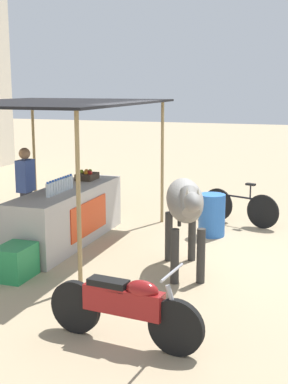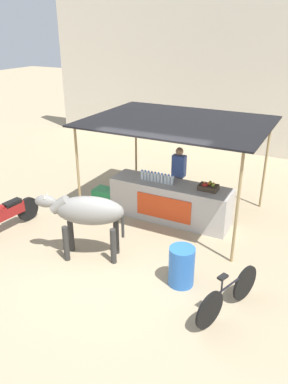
{
  "view_description": "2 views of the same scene",
  "coord_description": "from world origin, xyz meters",
  "px_view_note": "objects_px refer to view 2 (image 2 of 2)",
  "views": [
    {
      "loc": [
        -8.12,
        -1.99,
        2.72
      ],
      "look_at": [
        0.0,
        0.79,
        0.99
      ],
      "focal_mm": 50.0,
      "sensor_mm": 36.0,
      "label": 1
    },
    {
      "loc": [
        3.24,
        -5.54,
        4.48
      ],
      "look_at": [
        -0.4,
        1.56,
        0.91
      ],
      "focal_mm": 35.0,
      "sensor_mm": 36.0,
      "label": 2
    }
  ],
  "objects_px": {
    "water_barrel": "(182,266)",
    "motorcycle_parked": "(6,214)",
    "stall_counter": "(170,201)",
    "bicycle_leaning": "(228,295)",
    "fruit_crate": "(208,187)",
    "cooler_box": "(105,197)",
    "vendor_behind_counter": "(179,177)",
    "cow": "(87,213)"
  },
  "relations": [
    {
      "from": "water_barrel",
      "to": "motorcycle_parked",
      "type": "height_order",
      "value": "motorcycle_parked"
    },
    {
      "from": "stall_counter",
      "to": "bicycle_leaning",
      "type": "height_order",
      "value": "stall_counter"
    },
    {
      "from": "fruit_crate",
      "to": "motorcycle_parked",
      "type": "xyz_separation_m",
      "value": [
        -4.11,
        -2.34,
        -0.61
      ]
    },
    {
      "from": "cooler_box",
      "to": "fruit_crate",
      "type": "bearing_deg",
      "value": 3.05
    },
    {
      "from": "stall_counter",
      "to": "motorcycle_parked",
      "type": "bearing_deg",
      "value": -144.32
    },
    {
      "from": "cooler_box",
      "to": "motorcycle_parked",
      "type": "bearing_deg",
      "value": -121.45
    },
    {
      "from": "fruit_crate",
      "to": "stall_counter",
      "type": "bearing_deg",
      "value": -176.87
    },
    {
      "from": "water_barrel",
      "to": "motorcycle_parked",
      "type": "relative_size",
      "value": 0.43
    },
    {
      "from": "vendor_behind_counter",
      "to": "motorcycle_parked",
      "type": "height_order",
      "value": "vendor_behind_counter"
    },
    {
      "from": "motorcycle_parked",
      "to": "cooler_box",
      "type": "bearing_deg",
      "value": 58.55
    },
    {
      "from": "cow",
      "to": "cooler_box",
      "type": "bearing_deg",
      "value": 114.37
    },
    {
      "from": "fruit_crate",
      "to": "cooler_box",
      "type": "xyz_separation_m",
      "value": [
        -2.77,
        -0.15,
        -0.8
      ]
    },
    {
      "from": "water_barrel",
      "to": "motorcycle_parked",
      "type": "bearing_deg",
      "value": 179.96
    },
    {
      "from": "water_barrel",
      "to": "cow",
      "type": "height_order",
      "value": "cow"
    },
    {
      "from": "fruit_crate",
      "to": "cooler_box",
      "type": "bearing_deg",
      "value": -176.95
    },
    {
      "from": "cooler_box",
      "to": "water_barrel",
      "type": "xyz_separation_m",
      "value": [
        3.07,
        -2.19,
        0.15
      ]
    },
    {
      "from": "stall_counter",
      "to": "cooler_box",
      "type": "xyz_separation_m",
      "value": [
        -1.84,
        -0.1,
        -0.24
      ]
    },
    {
      "from": "fruit_crate",
      "to": "cooler_box",
      "type": "relative_size",
      "value": 0.73
    },
    {
      "from": "cooler_box",
      "to": "motorcycle_parked",
      "type": "relative_size",
      "value": 0.33
    },
    {
      "from": "vendor_behind_counter",
      "to": "stall_counter",
      "type": "bearing_deg",
      "value": -82.56
    },
    {
      "from": "vendor_behind_counter",
      "to": "cow",
      "type": "relative_size",
      "value": 0.9
    },
    {
      "from": "cooler_box",
      "to": "water_barrel",
      "type": "height_order",
      "value": "water_barrel"
    },
    {
      "from": "stall_counter",
      "to": "fruit_crate",
      "type": "relative_size",
      "value": 6.82
    },
    {
      "from": "motorcycle_parked",
      "to": "water_barrel",
      "type": "bearing_deg",
      "value": -0.04
    },
    {
      "from": "stall_counter",
      "to": "vendor_behind_counter",
      "type": "xyz_separation_m",
      "value": [
        -0.1,
        0.75,
        0.37
      ]
    },
    {
      "from": "cooler_box",
      "to": "water_barrel",
      "type": "relative_size",
      "value": 0.78
    },
    {
      "from": "fruit_crate",
      "to": "cow",
      "type": "distance_m",
      "value": 2.95
    },
    {
      "from": "stall_counter",
      "to": "cooler_box",
      "type": "distance_m",
      "value": 1.86
    },
    {
      "from": "fruit_crate",
      "to": "vendor_behind_counter",
      "type": "relative_size",
      "value": 0.27
    },
    {
      "from": "water_barrel",
      "to": "vendor_behind_counter",
      "type": "bearing_deg",
      "value": 113.55
    },
    {
      "from": "water_barrel",
      "to": "motorcycle_parked",
      "type": "xyz_separation_m",
      "value": [
        -4.41,
        0.0,
        0.04
      ]
    },
    {
      "from": "stall_counter",
      "to": "motorcycle_parked",
      "type": "distance_m",
      "value": 3.92
    },
    {
      "from": "cooler_box",
      "to": "bicycle_leaning",
      "type": "bearing_deg",
      "value": -32.19
    },
    {
      "from": "stall_counter",
      "to": "bicycle_leaning",
      "type": "distance_m",
      "value": 3.45
    },
    {
      "from": "cow",
      "to": "motorcycle_parked",
      "type": "xyz_separation_m",
      "value": [
        -2.34,
        0.03,
        -0.6
      ]
    },
    {
      "from": "stall_counter",
      "to": "vendor_behind_counter",
      "type": "bearing_deg",
      "value": 97.44
    },
    {
      "from": "fruit_crate",
      "to": "cow",
      "type": "bearing_deg",
      "value": -126.74
    },
    {
      "from": "motorcycle_parked",
      "to": "bicycle_leaning",
      "type": "bearing_deg",
      "value": -3.85
    },
    {
      "from": "cooler_box",
      "to": "cow",
      "type": "bearing_deg",
      "value": -65.63
    },
    {
      "from": "vendor_behind_counter",
      "to": "cooler_box",
      "type": "height_order",
      "value": "vendor_behind_counter"
    },
    {
      "from": "cow",
      "to": "bicycle_leaning",
      "type": "bearing_deg",
      "value": -6.24
    },
    {
      "from": "motorcycle_parked",
      "to": "vendor_behind_counter",
      "type": "bearing_deg",
      "value": 44.57
    }
  ]
}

